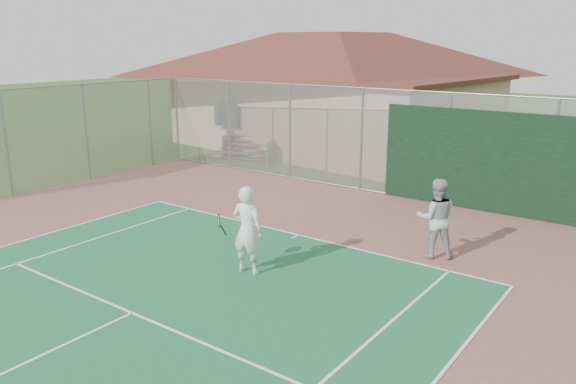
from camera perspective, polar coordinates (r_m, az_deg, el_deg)
The scene contains 6 objects.
back_fence at distance 17.98m, azimuth 16.15°, elevation 3.81°, with size 20.08×0.11×3.53m.
side_fence_left at distance 22.01m, azimuth -19.83°, elevation 5.70°, with size 0.08×9.00×3.50m.
clubhouse at distance 27.35m, azimuth 4.60°, elevation 11.37°, with size 15.81×11.38×6.42m.
bleachers at distance 24.73m, azimuth -3.84°, elevation 4.59°, with size 2.99×2.19×0.97m.
player_white_front at distance 12.32m, azimuth -4.17°, elevation -3.92°, with size 1.10×0.72×1.97m.
player_grey_back at distance 13.64m, azimuth 14.80°, elevation -2.66°, with size 1.17×1.09×1.91m.
Camera 1 is at (8.07, 0.35, 4.98)m, focal length 35.00 mm.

